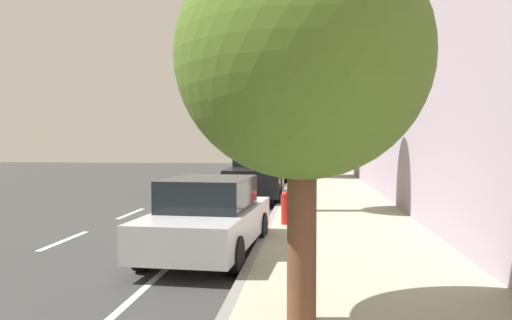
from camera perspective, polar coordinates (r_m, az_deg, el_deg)
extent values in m
plane|color=#343434|center=(15.19, -4.18, -6.31)|extent=(70.88, 70.88, 0.00)
cube|color=#9E9F89|center=(14.96, 9.72, -6.17)|extent=(3.75, 44.30, 0.15)
cube|color=gray|center=(14.97, 2.19, -6.14)|extent=(0.16, 44.30, 0.15)
cube|color=white|center=(12.07, -21.21, -8.64)|extent=(0.14, 2.20, 0.01)
cube|color=white|center=(15.87, -14.20, -5.99)|extent=(0.14, 2.20, 0.01)
cube|color=white|center=(19.83, -9.98, -4.34)|extent=(0.14, 2.20, 0.01)
cube|color=white|center=(23.87, -7.18, -3.23)|extent=(0.14, 2.20, 0.01)
cube|color=white|center=(27.96, -5.20, -2.43)|extent=(0.14, 2.20, 0.01)
cube|color=white|center=(32.08, -3.73, -1.84)|extent=(0.14, 2.20, 0.01)
cube|color=white|center=(36.21, -2.60, -1.38)|extent=(0.14, 2.20, 0.01)
cube|color=white|center=(15.15, -3.40, -6.32)|extent=(0.12, 44.30, 0.01)
cube|color=#998797|center=(15.12, 17.89, 5.20)|extent=(0.50, 44.30, 6.13)
cube|color=#B7BABF|center=(9.84, -5.42, -7.41)|extent=(2.03, 4.50, 0.64)
cube|color=black|center=(9.75, -5.43, -3.82)|extent=(1.68, 2.19, 0.60)
cylinder|color=black|center=(11.03, 0.56, -7.78)|extent=(0.26, 0.67, 0.66)
cylinder|color=black|center=(11.40, -7.58, -7.48)|extent=(0.26, 0.67, 0.66)
cylinder|color=black|center=(8.40, -2.46, -10.94)|extent=(0.26, 0.67, 0.66)
cylinder|color=black|center=(8.88, -12.90, -10.28)|extent=(0.26, 0.67, 0.66)
cube|color=black|center=(18.71, -0.18, -2.40)|extent=(2.16, 5.37, 0.80)
cube|color=black|center=(19.59, 0.01, 0.15)|extent=(1.78, 1.57, 0.80)
cube|color=black|center=(17.49, -0.46, -1.20)|extent=(1.96, 2.72, 0.12)
cylinder|color=black|center=(20.33, 2.69, -3.03)|extent=(0.25, 0.81, 0.80)
cylinder|color=black|center=(20.45, -2.38, -3.00)|extent=(0.25, 0.81, 0.80)
cylinder|color=black|center=(17.06, 2.46, -4.02)|extent=(0.25, 0.81, 0.80)
cylinder|color=black|center=(17.20, -3.57, -3.97)|extent=(0.25, 0.81, 0.80)
cube|color=maroon|center=(28.29, 1.62, -0.80)|extent=(2.14, 4.79, 0.90)
cube|color=black|center=(28.26, 1.62, 0.88)|extent=(1.83, 3.18, 0.76)
cylinder|color=black|center=(29.76, 3.38, -1.43)|extent=(0.26, 0.77, 0.76)
cylinder|color=black|center=(29.80, 0.01, -1.42)|extent=(0.26, 0.77, 0.76)
cylinder|color=black|center=(26.85, 3.40, -1.81)|extent=(0.26, 0.77, 0.76)
cylinder|color=black|center=(26.90, -0.33, -1.80)|extent=(0.26, 0.77, 0.76)
torus|color=black|center=(23.92, 1.73, -2.36)|extent=(0.49, 0.56, 0.71)
torus|color=black|center=(23.10, 3.26, -2.52)|extent=(0.49, 0.56, 0.71)
cylinder|color=#197233|center=(23.60, 2.29, -2.21)|extent=(0.45, 0.51, 0.52)
cylinder|color=#197233|center=(23.32, 2.83, -2.28)|extent=(0.12, 0.13, 0.48)
cylinder|color=#197233|center=(23.55, 2.37, -1.64)|extent=(0.50, 0.58, 0.05)
cylinder|color=#197233|center=(23.24, 3.00, -2.69)|extent=(0.26, 0.29, 0.19)
cylinder|color=#197233|center=(23.18, 3.08, -2.11)|extent=(0.20, 0.22, 0.34)
cylinder|color=#197233|center=(23.88, 1.78, -1.97)|extent=(0.10, 0.11, 0.34)
cube|color=black|center=(23.25, 2.91, -1.61)|extent=(0.23, 0.25, 0.05)
cylinder|color=black|center=(23.83, 1.84, -1.42)|extent=(0.37, 0.32, 0.03)
cylinder|color=#C6B284|center=(23.12, 3.07, -2.33)|extent=(0.15, 0.15, 0.86)
cylinder|color=#C6B284|center=(22.97, 2.75, -2.35)|extent=(0.15, 0.15, 0.86)
cube|color=white|center=(23.00, 2.91, -0.51)|extent=(0.41, 0.44, 0.61)
cylinder|color=white|center=(23.20, 3.32, -0.56)|extent=(0.10, 0.10, 0.58)
cylinder|color=white|center=(22.80, 2.49, -0.61)|extent=(0.10, 0.10, 0.58)
sphere|color=tan|center=(22.98, 2.91, 0.55)|extent=(0.24, 0.24, 0.24)
sphere|color=navy|center=(22.98, 2.91, 0.65)|extent=(0.27, 0.27, 0.27)
cube|color=black|center=(22.87, 3.29, -0.48)|extent=(0.32, 0.35, 0.44)
cylinder|color=brown|center=(5.73, 5.29, -7.50)|extent=(0.34, 0.34, 2.25)
ellipsoid|color=#466220|center=(5.73, 5.36, 11.78)|extent=(2.89, 2.89, 2.79)
cylinder|color=#4D3A21|center=(14.91, 5.80, 0.64)|extent=(0.43, 0.43, 3.39)
ellipsoid|color=#448424|center=(15.03, 5.84, 9.56)|extent=(2.32, 2.32, 2.38)
cylinder|color=brown|center=(29.54, 5.95, 0.28)|extent=(0.40, 0.40, 2.26)
ellipsoid|color=#487925|center=(29.54, 5.96, 4.36)|extent=(3.54, 3.54, 3.00)
cylinder|color=red|center=(12.52, 3.42, -5.82)|extent=(0.22, 0.22, 0.70)
sphere|color=red|center=(12.47, 3.42, -4.04)|extent=(0.20, 0.20, 0.20)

